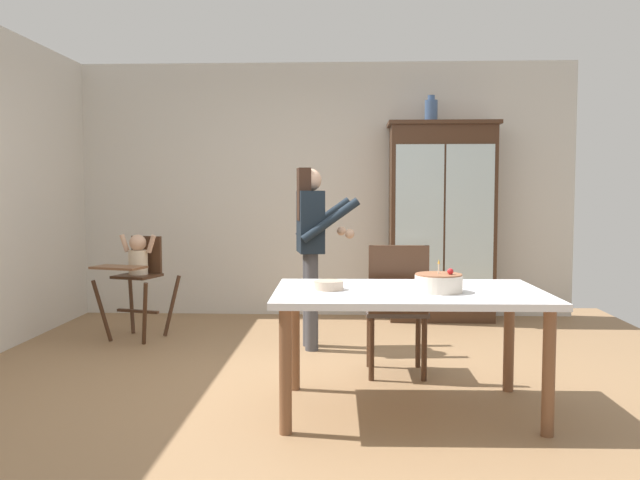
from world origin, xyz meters
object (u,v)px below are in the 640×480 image
(birthday_cake, at_px, (439,283))
(china_cabinet, at_px, (441,221))
(serving_bowl, at_px, (329,285))
(dining_table, at_px, (409,304))
(dining_chair_far_side, at_px, (397,301))
(ceramic_vase, at_px, (431,110))
(high_chair_with_toddler, at_px, (137,267))
(adult_person, at_px, (311,235))

(birthday_cake, bearing_deg, china_cabinet, 81.83)
(birthday_cake, xyz_separation_m, serving_bowl, (-0.65, 0.06, -0.03))
(dining_table, xyz_separation_m, serving_bowl, (-0.48, -0.01, 0.11))
(serving_bowl, bearing_deg, dining_chair_far_side, 57.33)
(ceramic_vase, height_order, high_chair_with_toddler, ceramic_vase)
(ceramic_vase, height_order, serving_bowl, ceramic_vase)
(dining_table, height_order, birthday_cake, birthday_cake)
(adult_person, xyz_separation_m, birthday_cake, (0.85, -1.67, -0.17))
(birthday_cake, bearing_deg, serving_bowl, 174.73)
(serving_bowl, distance_m, dining_chair_far_side, 0.89)
(dining_table, bearing_deg, ceramic_vase, 80.70)
(dining_table, height_order, serving_bowl, serving_bowl)
(adult_person, bearing_deg, china_cabinet, -54.47)
(birthday_cake, height_order, dining_chair_far_side, dining_chair_far_side)
(high_chair_with_toddler, distance_m, birthday_cake, 3.13)
(ceramic_vase, distance_m, birthday_cake, 3.30)
(dining_table, relative_size, birthday_cake, 5.82)
(birthday_cake, relative_size, dining_chair_far_side, 0.29)
(high_chair_with_toddler, distance_m, dining_chair_far_side, 2.54)
(birthday_cake, xyz_separation_m, dining_chair_far_side, (-0.18, 0.79, -0.24))
(china_cabinet, bearing_deg, serving_bowl, -110.27)
(birthday_cake, bearing_deg, high_chair_with_toddler, 141.13)
(dining_table, bearing_deg, dining_chair_far_side, 91.22)
(ceramic_vase, height_order, dining_table, ceramic_vase)
(dining_chair_far_side, bearing_deg, adult_person, -53.61)
(ceramic_vase, height_order, birthday_cake, ceramic_vase)
(dining_table, relative_size, serving_bowl, 9.05)
(high_chair_with_toddler, height_order, dining_chair_far_side, dining_chair_far_side)
(ceramic_vase, relative_size, serving_bowl, 1.50)
(adult_person, bearing_deg, high_chair_with_toddler, 69.02)
(ceramic_vase, height_order, dining_chair_far_side, ceramic_vase)
(high_chair_with_toddler, bearing_deg, adult_person, 5.93)
(adult_person, bearing_deg, serving_bowl, 176.46)
(dining_chair_far_side, bearing_deg, ceramic_vase, -103.29)
(adult_person, bearing_deg, dining_chair_far_side, -153.40)
(ceramic_vase, distance_m, dining_chair_far_side, 2.77)
(ceramic_vase, bearing_deg, birthday_cake, -95.91)
(adult_person, bearing_deg, ceramic_vase, -51.60)
(dining_table, height_order, dining_chair_far_side, dining_chair_far_side)
(adult_person, bearing_deg, birthday_cake, -163.53)
(china_cabinet, relative_size, dining_table, 1.25)
(dining_table, xyz_separation_m, birthday_cake, (0.17, -0.07, 0.14))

